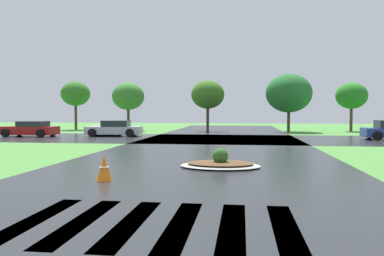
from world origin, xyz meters
name	(u,v)px	position (x,y,z in m)	size (l,w,h in m)	color
asphalt_roadway	(197,169)	(0.00, 10.00, 0.00)	(10.91, 80.00, 0.01)	#232628
asphalt_cross_road	(221,139)	(0.00, 24.54, 0.00)	(90.00, 9.82, 0.01)	#232628
crosswalk_stripes	(156,224)	(0.00, 3.63, 0.00)	(4.95, 3.13, 0.01)	white
median_island	(220,163)	(0.75, 10.63, 0.13)	(2.84, 2.06, 0.68)	#9E9B93
car_silver_hatch	(30,129)	(-14.89, 25.12, 0.58)	(4.31, 2.10, 1.20)	maroon
car_blue_compact	(114,129)	(-8.52, 26.41, 0.59)	(4.43, 2.30, 1.24)	#B7B7BF
drainage_pipe_stack	(108,130)	(-9.38, 27.23, 0.44)	(2.31, 0.95, 0.87)	#9E9B93
traffic_cone	(104,169)	(-2.40, 7.58, 0.35)	(0.45, 0.45, 0.71)	orange
background_treeline	(250,94)	(2.31, 35.55, 3.67)	(39.46, 5.84, 5.57)	#4C3823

